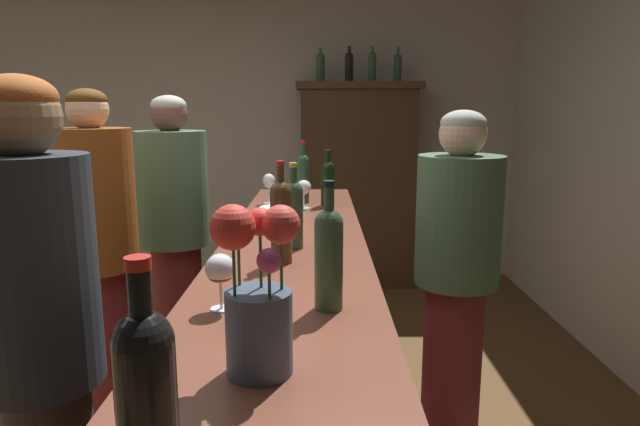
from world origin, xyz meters
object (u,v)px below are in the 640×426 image
object	(u,v)px
wine_bottle_merlot	(302,175)
display_bottle_center	(372,65)
display_cabinet	(357,182)
wine_glass_rear	(269,182)
wine_bottle_riesling	(146,397)
flower_arrangement	(257,297)
bar_counter	(293,380)
wine_bottle_syrah	(327,181)
wine_glass_front	(220,271)
wine_bottle_pinot	(328,254)
patron_redhead	(98,253)
display_bottle_midright	(397,66)
patron_in_navy	(175,231)
patron_tall	(42,354)
bartender	(456,271)
display_bottle_midleft	(349,65)
display_bottle_left	(320,66)
wine_bottle_malbec	(281,218)
wine_glass_mid	(303,188)
wine_bottle_rose	(293,211)
cheese_plate	(275,208)

from	to	relation	value
wine_bottle_merlot	display_bottle_center	xyz separation A→B (m)	(0.54, 1.85, 0.72)
display_cabinet	wine_glass_rear	distance (m)	1.99
wine_bottle_riesling	flower_arrangement	xyz separation A→B (m)	(0.10, 0.35, 0.01)
bar_counter	wine_bottle_syrah	world-z (taller)	wine_bottle_syrah
wine_glass_front	wine_bottle_pinot	bearing A→B (deg)	1.47
wine_bottle_merlot	patron_redhead	size ratio (longest dim) A/B	0.20
display_bottle_midright	patron_in_navy	size ratio (longest dim) A/B	0.18
wine_bottle_syrah	patron_tall	size ratio (longest dim) A/B	0.18
bartender	patron_tall	bearing A→B (deg)	46.51
display_cabinet	patron_redhead	bearing A→B (deg)	-120.48
patron_in_navy	patron_tall	xyz separation A→B (m)	(0.08, -1.64, 0.03)
wine_bottle_syrah	flower_arrangement	xyz separation A→B (m)	(-0.16, -1.87, 0.02)
wine_glass_front	bartender	xyz separation A→B (m)	(0.86, 1.02, -0.31)
wine_glass_rear	display_bottle_midleft	bearing A→B (deg)	74.39
wine_bottle_pinot	display_bottle_left	world-z (taller)	display_bottle_left
display_cabinet	display_bottle_midleft	xyz separation A→B (m)	(-0.09, 0.00, 1.00)
wine_glass_rear	flower_arrangement	bearing A→B (deg)	-85.36
display_cabinet	display_bottle_midright	xyz separation A→B (m)	(0.33, 0.00, 1.00)
flower_arrangement	patron_redhead	distance (m)	1.76
wine_bottle_malbec	wine_bottle_riesling	size ratio (longest dim) A/B	1.03
wine_bottle_pinot	wine_bottle_syrah	bearing A→B (deg)	89.30
wine_bottle_pinot	bartender	size ratio (longest dim) A/B	0.21
patron_in_navy	wine_bottle_merlot	bearing A→B (deg)	46.59
display_bottle_midleft	wine_bottle_malbec	bearing A→B (deg)	-97.09
patron_tall	bartender	distance (m)	1.67
wine_bottle_syrah	wine_glass_mid	distance (m)	0.16
wine_glass_mid	display_bottle_left	bearing A→B (deg)	87.54
bartender	patron_in_navy	bearing A→B (deg)	-14.23
bar_counter	patron_in_navy	size ratio (longest dim) A/B	1.83
display_cabinet	wine_glass_rear	size ratio (longest dim) A/B	10.93
wine_bottle_riesling	flower_arrangement	world-z (taller)	flower_arrangement
wine_bottle_riesling	display_bottle_midright	world-z (taller)	display_bottle_midright
bar_counter	wine_bottle_pinot	xyz separation A→B (m)	(0.12, -0.62, 0.67)
wine_bottle_riesling	wine_glass_rear	world-z (taller)	wine_bottle_riesling
wine_bottle_syrah	display_bottle_midleft	xyz separation A→B (m)	(0.21, 1.93, 0.74)
wine_bottle_rose	patron_in_navy	distance (m)	1.30
wine_bottle_merlot	patron_in_navy	xyz separation A→B (m)	(-0.73, 0.05, -0.32)
wine_glass_rear	patron_tall	size ratio (longest dim) A/B	0.10
wine_bottle_rose	wine_glass_front	size ratio (longest dim) A/B	2.14
wine_glass_rear	display_bottle_midleft	world-z (taller)	display_bottle_midleft
patron_tall	flower_arrangement	bearing A→B (deg)	-87.77
wine_bottle_syrah	cheese_plate	distance (m)	0.32
bar_counter	wine_glass_front	xyz separation A→B (m)	(-0.15, -0.62, 0.63)
wine_bottle_syrah	wine_bottle_rose	xyz separation A→B (m)	(-0.14, -0.91, 0.01)
display_bottle_midright	display_bottle_left	bearing A→B (deg)	180.00
flower_arrangement	display_bottle_left	size ratio (longest dim) A/B	1.13
display_cabinet	wine_bottle_rose	size ratio (longest dim) A/B	5.68
wine_bottle_pinot	patron_redhead	world-z (taller)	patron_redhead
wine_bottle_merlot	flower_arrangement	size ratio (longest dim) A/B	1.00
bar_counter	display_bottle_midright	size ratio (longest dim) A/B	10.05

